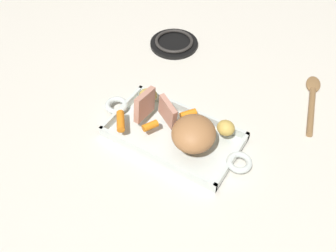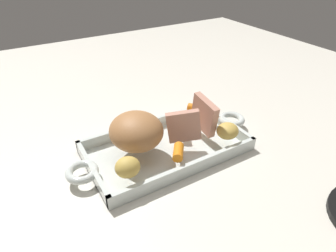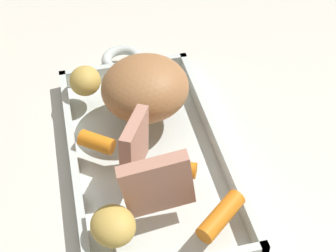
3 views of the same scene
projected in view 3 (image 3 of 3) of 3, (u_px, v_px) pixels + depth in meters
name	position (u px, v px, depth m)	size (l,w,h in m)	color
ground_plane	(147.00, 160.00, 0.64)	(1.94, 1.94, 0.00)	silver
roasting_dish	(147.00, 155.00, 0.63)	(0.45, 0.20, 0.03)	silver
pork_roast	(145.00, 88.00, 0.63)	(0.11, 0.12, 0.08)	#A87042
roast_slice_thick	(157.00, 185.00, 0.52)	(0.02, 0.08, 0.08)	tan
roast_slice_outer	(135.00, 146.00, 0.56)	(0.01, 0.07, 0.07)	tan
baby_carrot_center_left	(221.00, 216.00, 0.52)	(0.02, 0.02, 0.07)	orange
baby_carrot_center_right	(97.00, 142.00, 0.60)	(0.02, 0.02, 0.04)	orange
baby_carrot_northeast	(179.00, 169.00, 0.57)	(0.02, 0.02, 0.04)	orange
potato_corner	(85.00, 81.00, 0.67)	(0.05, 0.04, 0.04)	gold
potato_near_roast	(113.00, 226.00, 0.51)	(0.05, 0.05, 0.03)	gold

